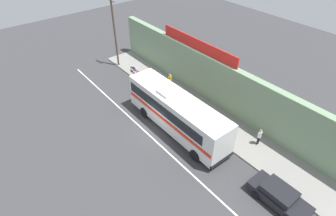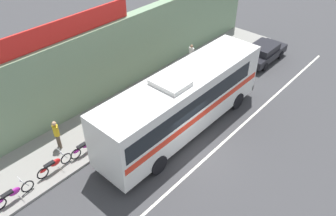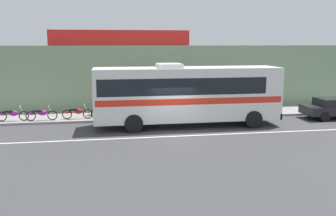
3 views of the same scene
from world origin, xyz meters
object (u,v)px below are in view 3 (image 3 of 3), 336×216
at_px(motorcycle_black, 12,114).
at_px(motorcycle_red, 105,112).
at_px(pedestrian_by_curb, 253,96).
at_px(parked_car, 334,107).
at_px(intercity_bus, 186,92).
at_px(pedestrian_far_right, 95,100).
at_px(motorcycle_purple, 77,112).
at_px(pedestrian_near_shop, 155,102).
at_px(motorcycle_blue, 41,114).

height_order(motorcycle_black, motorcycle_red, same).
height_order(motorcycle_black, pedestrian_by_curb, pedestrian_by_curb).
distance_m(parked_car, pedestrian_by_curb, 5.58).
height_order(intercity_bus, pedestrian_far_right, intercity_bus).
xyz_separation_m(motorcycle_purple, pedestrian_near_shop, (5.14, 0.38, 0.49)).
bearing_deg(pedestrian_by_curb, motorcycle_red, -171.26).
bearing_deg(motorcycle_red, intercity_bus, -26.82).
height_order(intercity_bus, motorcycle_blue, intercity_bus).
bearing_deg(pedestrian_by_curb, intercity_bus, -145.39).
xyz_separation_m(motorcycle_red, pedestrian_far_right, (-0.70, 1.35, 0.59)).
bearing_deg(motorcycle_red, motorcycle_black, 179.46).
relative_size(pedestrian_far_right, pedestrian_near_shop, 1.10).
height_order(motorcycle_black, motorcycle_blue, same).
height_order(motorcycle_blue, pedestrian_far_right, pedestrian_far_right).
relative_size(pedestrian_by_curb, pedestrian_near_shop, 1.03).
distance_m(motorcycle_red, pedestrian_far_right, 1.63).
xyz_separation_m(motorcycle_black, pedestrian_by_curb, (16.53, 1.60, 0.51)).
bearing_deg(motorcycle_black, parked_car, -5.29).
distance_m(motorcycle_blue, pedestrian_near_shop, 7.38).
bearing_deg(motorcycle_purple, motorcycle_red, -3.14).
height_order(motorcycle_blue, pedestrian_by_curb, pedestrian_by_curb).
bearing_deg(motorcycle_blue, pedestrian_by_curb, 6.68).
bearing_deg(intercity_bus, pedestrian_by_curb, 34.61).
distance_m(motorcycle_red, pedestrian_by_curb, 10.92).
height_order(intercity_bus, motorcycle_purple, intercity_bus).
bearing_deg(pedestrian_far_right, intercity_bus, -34.44).
bearing_deg(pedestrian_far_right, pedestrian_near_shop, -12.23).
bearing_deg(motorcycle_purple, parked_car, -6.67).
distance_m(motorcycle_black, pedestrian_near_shop, 9.12).
bearing_deg(motorcycle_blue, pedestrian_far_right, 23.38).
distance_m(intercity_bus, motorcycle_red, 5.62).
xyz_separation_m(pedestrian_by_curb, pedestrian_far_right, (-11.48, -0.30, 0.08)).
relative_size(motorcycle_black, pedestrian_near_shop, 1.23).
relative_size(intercity_bus, motorcycle_black, 5.70).
relative_size(motorcycle_red, motorcycle_purple, 0.99).
bearing_deg(pedestrian_by_curb, motorcycle_blue, -173.32).
height_order(motorcycle_purple, pedestrian_far_right, pedestrian_far_right).
height_order(motorcycle_purple, pedestrian_by_curb, pedestrian_by_curb).
bearing_deg(pedestrian_near_shop, pedestrian_by_curb, 9.02).
distance_m(pedestrian_by_curb, pedestrian_near_shop, 7.53).
bearing_deg(parked_car, motorcycle_black, 174.71).
bearing_deg(parked_car, pedestrian_near_shop, 168.67).
distance_m(motorcycle_blue, pedestrian_by_curb, 14.89).
distance_m(motorcycle_black, motorcycle_blue, 1.76).
height_order(motorcycle_blue, pedestrian_near_shop, pedestrian_near_shop).
xyz_separation_m(motorcycle_black, motorcycle_blue, (1.76, -0.13, 0.00)).
xyz_separation_m(intercity_bus, motorcycle_black, (-10.59, 2.50, -1.50)).
distance_m(intercity_bus, pedestrian_by_curb, 7.29).
distance_m(motorcycle_black, pedestrian_far_right, 5.25).
height_order(intercity_bus, parked_car, intercity_bus).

